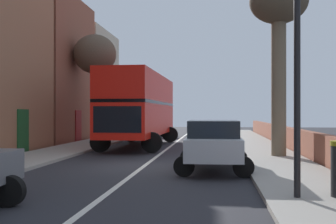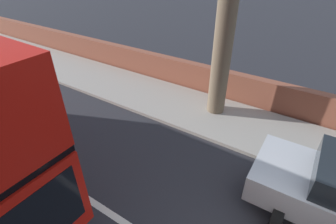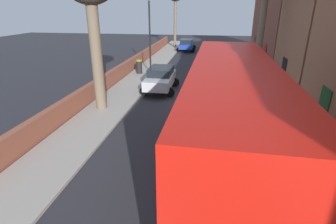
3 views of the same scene
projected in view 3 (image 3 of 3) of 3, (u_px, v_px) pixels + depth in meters
The scene contains 12 objects.
ground_plane at pixel (194, 97), 17.67m from camera, with size 84.00×84.00×0.00m, color #28282D.
road_centre_line at pixel (194, 97), 17.67m from camera, with size 0.16×54.00×0.01m, color silver.
sidewalk_left at pixel (270, 100), 16.90m from camera, with size 2.60×60.00×0.12m, color #9E998E.
sidewalk_right at pixel (125, 92), 18.39m from camera, with size 2.60×60.00×0.12m, color #9E998E.
boundary_wall_right at pixel (103, 84), 18.43m from camera, with size 0.36×54.00×1.16m, color brown.
double_decker_bus at pixel (230, 115), 8.56m from camera, with size 3.67×10.76×4.06m.
parked_car_grey_left_0 at pixel (228, 61), 24.22m from camera, with size 2.47×4.03×1.70m.
parked_car_blue_right_1 at pixel (187, 44), 35.77m from camera, with size 2.55×4.28×1.56m.
parked_car_green_left_3 at pixel (225, 52), 29.31m from camera, with size 2.61×4.63×1.63m.
parked_car_silver_right_5 at pixel (161, 78), 18.62m from camera, with size 2.42×4.09×1.68m.
lamppost_right at pixel (150, 30), 22.04m from camera, with size 0.32×0.32×6.31m.
litter_bin_right at pixel (139, 67), 23.19m from camera, with size 0.55×0.55×1.20m.
Camera 3 is at (-0.99, 16.84, 5.63)m, focal length 27.96 mm.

